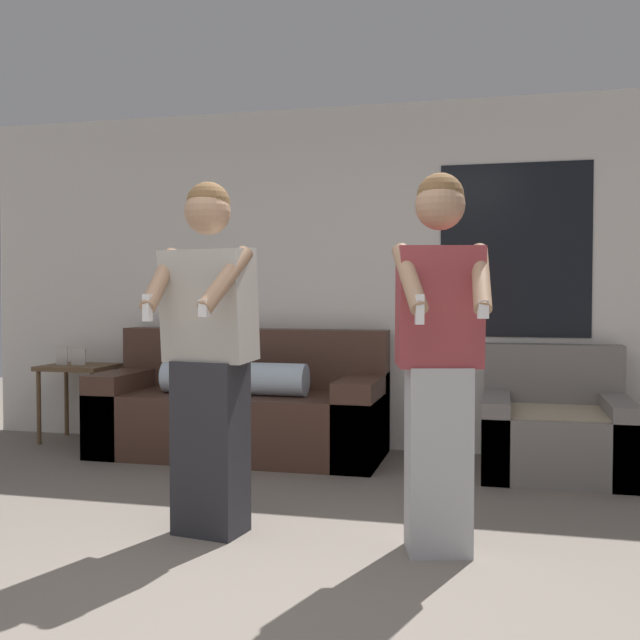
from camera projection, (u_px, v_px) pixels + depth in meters
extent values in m
plane|color=slate|center=(179.00, 632.00, 2.71)|extent=(14.00, 14.00, 0.00)
cube|color=silver|center=(356.00, 278.00, 5.92)|extent=(6.42, 0.06, 2.70)
cube|color=black|center=(515.00, 250.00, 5.59)|extent=(1.10, 0.01, 1.30)
cube|color=#472D23|center=(239.00, 424.00, 5.65)|extent=(2.16, 0.87, 0.48)
cube|color=#472D23|center=(253.00, 358.00, 5.95)|extent=(2.16, 0.22, 0.47)
cube|color=#472D23|center=(126.00, 410.00, 5.87)|extent=(0.28, 0.87, 0.62)
cube|color=#472D23|center=(362.00, 420.00, 5.42)|extent=(0.28, 0.87, 0.62)
cylinder|color=silver|center=(234.00, 378.00, 5.53)|extent=(1.10, 0.24, 0.24)
cube|color=slate|center=(556.00, 442.00, 5.08)|extent=(0.97, 0.93, 0.43)
cube|color=slate|center=(553.00, 374.00, 5.41)|extent=(0.97, 0.20, 0.43)
cube|color=slate|center=(496.00, 433.00, 5.17)|extent=(0.18, 0.93, 0.53)
cube|color=slate|center=(617.00, 438.00, 4.98)|extent=(0.18, 0.93, 0.53)
cube|color=tan|center=(556.00, 411.00, 5.02)|extent=(0.82, 0.74, 0.01)
cube|color=brown|center=(78.00, 367.00, 6.20)|extent=(0.56, 0.48, 0.04)
cylinder|color=brown|center=(39.00, 408.00, 6.07)|extent=(0.04, 0.04, 0.60)
cylinder|color=brown|center=(92.00, 410.00, 5.96)|extent=(0.04, 0.04, 0.60)
cylinder|color=brown|center=(67.00, 401.00, 6.46)|extent=(0.04, 0.04, 0.60)
cylinder|color=brown|center=(117.00, 403.00, 6.35)|extent=(0.04, 0.04, 0.60)
cube|color=beige|center=(62.00, 357.00, 6.21)|extent=(0.10, 0.02, 0.17)
cube|color=beige|center=(78.00, 358.00, 6.20)|extent=(0.13, 0.02, 0.15)
cube|color=#28282D|center=(211.00, 447.00, 3.82)|extent=(0.37, 0.29, 0.88)
cube|color=#ADA89E|center=(209.00, 305.00, 3.78)|extent=(0.49, 0.33, 0.58)
sphere|color=#A37A5B|center=(208.00, 212.00, 3.76)|extent=(0.23, 0.23, 0.23)
sphere|color=brown|center=(208.00, 204.00, 3.77)|extent=(0.22, 0.22, 0.22)
cylinder|color=#A37A5B|center=(161.00, 280.00, 3.71)|extent=(0.09, 0.36, 0.33)
cube|color=white|center=(147.00, 308.00, 3.57)|extent=(0.04, 0.04, 0.13)
cylinder|color=#A37A5B|center=(226.00, 279.00, 3.57)|extent=(0.20, 0.36, 0.33)
cube|color=white|center=(204.00, 308.00, 3.45)|extent=(0.05, 0.04, 0.08)
cube|color=#B2B2B7|center=(438.00, 459.00, 3.53)|extent=(0.34, 0.31, 0.88)
cube|color=#99383D|center=(439.00, 306.00, 3.50)|extent=(0.44, 0.34, 0.58)
sphere|color=#A37A5B|center=(440.00, 205.00, 3.48)|extent=(0.23, 0.23, 0.23)
sphere|color=brown|center=(440.00, 197.00, 3.49)|extent=(0.22, 0.22, 0.22)
cylinder|color=#A37A5B|center=(409.00, 278.00, 3.34)|extent=(0.22, 0.36, 0.33)
cube|color=white|center=(420.00, 309.00, 3.20)|extent=(0.04, 0.04, 0.13)
cylinder|color=#A37A5B|center=(481.00, 278.00, 3.35)|extent=(0.11, 0.36, 0.33)
cube|color=white|center=(483.00, 309.00, 3.20)|extent=(0.05, 0.05, 0.08)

